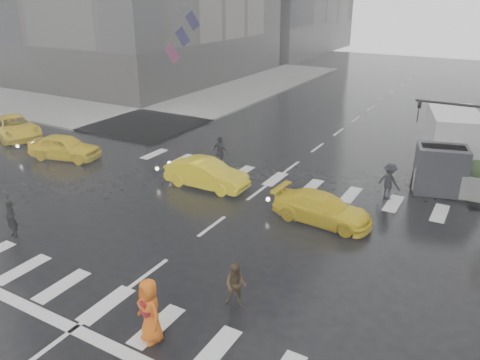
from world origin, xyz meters
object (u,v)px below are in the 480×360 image
Objects in this scene: taxi_front at (65,147)px; pedestrian_brown at (236,285)px; pedestrian_orange at (150,311)px; box_truck at (449,145)px; taxi_mid at (207,174)px.

pedestrian_brown is at bearing -127.63° from taxi_front.
pedestrian_orange is 17.85m from box_truck.
taxi_mid is at bearing 135.95° from pedestrian_orange.
taxi_mid is at bearing -100.34° from taxi_front.
pedestrian_brown is at bearing -142.22° from taxi_mid.
taxi_front is 0.67× the size of box_truck.
pedestrian_brown is 0.75× the size of pedestrian_orange.
taxi_front is at bearing 92.19° from taxi_mid.
taxi_front is 20.91m from box_truck.
box_truck is at bearing -82.03° from taxi_front.
box_truck is at bearing -55.57° from taxi_mid.
box_truck reaches higher than pedestrian_orange.
taxi_mid is at bearing -159.16° from box_truck.
pedestrian_orange is 0.46× the size of taxi_front.
taxi_mid is at bearing 114.01° from pedestrian_brown.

